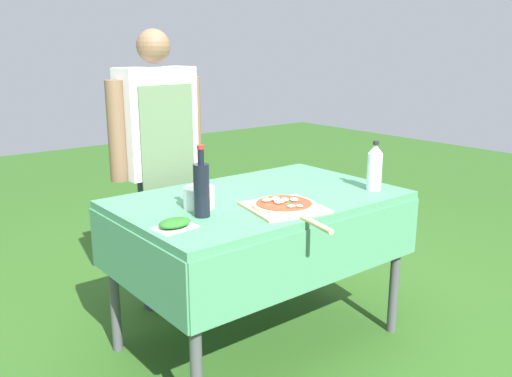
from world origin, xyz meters
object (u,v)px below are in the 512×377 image
at_px(pizza_on_peel, 285,206).
at_px(mixing_tub, 199,197).
at_px(prep_table, 259,214).
at_px(water_bottle, 375,167).
at_px(person_cook, 158,149).
at_px(herb_container, 175,224).
at_px(oil_bottle, 202,189).

distance_m(pizza_on_peel, mixing_tub, 0.38).
xyz_separation_m(prep_table, water_bottle, (0.52, -0.27, 0.21)).
height_order(prep_table, person_cook, person_cook).
height_order(herb_container, mixing_tub, mixing_tub).
distance_m(pizza_on_peel, water_bottle, 0.58).
xyz_separation_m(prep_table, mixing_tub, (-0.33, 0.01, 0.14)).
bearing_deg(mixing_tub, water_bottle, -18.11).
relative_size(pizza_on_peel, mixing_tub, 3.95).
xyz_separation_m(oil_bottle, water_bottle, (0.91, -0.17, -0.01)).
height_order(prep_table, pizza_on_peel, pizza_on_peel).
distance_m(prep_table, herb_container, 0.60).
bearing_deg(prep_table, water_bottle, -27.28).
bearing_deg(pizza_on_peel, mixing_tub, 149.65).
height_order(water_bottle, mixing_tub, water_bottle).
distance_m(person_cook, pizza_on_peel, 0.94).
bearing_deg(person_cook, water_bottle, 120.55).
bearing_deg(oil_bottle, water_bottle, -10.34).
xyz_separation_m(water_bottle, herb_container, (-1.08, 0.10, -0.10)).
bearing_deg(pizza_on_peel, oil_bottle, 169.04).
xyz_separation_m(oil_bottle, mixing_tub, (0.06, 0.11, -0.07)).
relative_size(prep_table, water_bottle, 5.47).
height_order(water_bottle, herb_container, water_bottle).
height_order(person_cook, mixing_tub, person_cook).
distance_m(herb_container, mixing_tub, 0.29).
relative_size(prep_table, pizza_on_peel, 2.46).
bearing_deg(pizza_on_peel, prep_table, 89.98).
bearing_deg(person_cook, pizza_on_peel, 91.56).
bearing_deg(pizza_on_peel, person_cook, 109.16).
distance_m(oil_bottle, herb_container, 0.21).
distance_m(person_cook, water_bottle, 1.16).
bearing_deg(person_cook, mixing_tub, 70.33).
bearing_deg(person_cook, herb_container, 59.28).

